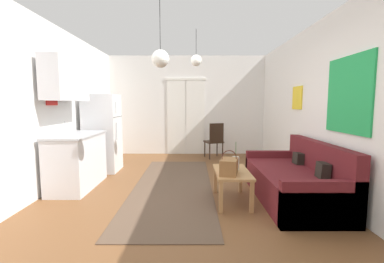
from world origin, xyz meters
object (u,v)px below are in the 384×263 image
bamboo_vase (235,163)px  handbag (228,166)px  pendant_lamp_far (195,60)px  pendant_lamp_near (160,59)px  coffee_table (231,175)px  couch (296,182)px  refrigerator (102,133)px  accent_chair (214,139)px

bamboo_vase → handbag: bearing=-117.9°
pendant_lamp_far → pendant_lamp_near: bearing=-110.2°
coffee_table → pendant_lamp_near: (-0.98, -0.22, 1.60)m
couch → handbag: bearing=-166.2°
couch → handbag: couch is taller
refrigerator → pendant_lamp_near: bearing=-53.6°
accent_chair → coffee_table: bearing=70.5°
coffee_table → bamboo_vase: bearing=44.4°
coffee_table → accent_chair: 3.01m
handbag → refrigerator: refrigerator is taller
coffee_table → handbag: 0.27m
accent_chair → pendant_lamp_far: size_ratio=1.42×
couch → bamboo_vase: 0.95m
handbag → pendant_lamp_far: (-0.43, 1.27, 1.61)m
accent_chair → pendant_lamp_near: (-0.99, -3.23, 1.49)m
refrigerator → pendant_lamp_near: (1.46, -1.98, 1.19)m
bamboo_vase → pendant_lamp_far: bearing=118.5°
couch → pendant_lamp_far: size_ratio=3.00×
bamboo_vase → accent_chair: size_ratio=0.45×
coffee_table → pendant_lamp_far: (-0.50, 1.09, 1.79)m
couch → pendant_lamp_far: 2.61m
handbag → accent_chair: size_ratio=0.40×
couch → pendant_lamp_far: pendant_lamp_far is taller
handbag → pendant_lamp_far: bearing=108.6°
refrigerator → pendant_lamp_far: pendant_lamp_far is taller
refrigerator → pendant_lamp_far: bearing=-19.1°
handbag → pendant_lamp_far: pendant_lamp_far is taller
pendant_lamp_near → handbag: bearing=1.8°
couch → refrigerator: bearing=153.6°
bamboo_vase → couch: bearing=0.7°
handbag → pendant_lamp_near: (-0.91, -0.03, 1.42)m
pendant_lamp_far → handbag: bearing=-71.4°
pendant_lamp_near → bamboo_vase: bearing=14.8°
couch → pendant_lamp_near: bearing=-171.7°
refrigerator → handbag: bearing=-39.4°
pendant_lamp_far → refrigerator: bearing=160.9°
bamboo_vase → pendant_lamp_far: (-0.56, 1.03, 1.62)m
bamboo_vase → accent_chair: bearing=90.9°
couch → pendant_lamp_near: (-1.95, -0.28, 1.71)m
handbag → refrigerator: size_ratio=0.23×
coffee_table → pendant_lamp_near: size_ratio=1.03×
coffee_table → couch: bearing=4.0°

